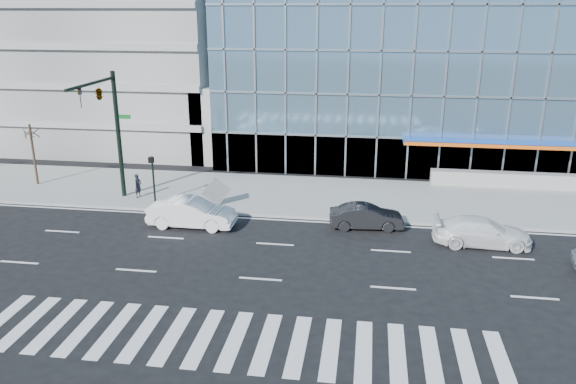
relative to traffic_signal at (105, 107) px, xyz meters
name	(u,v)px	position (x,y,z in m)	size (l,w,h in m)	color
ground	(275,244)	(11.00, -4.57, -6.16)	(160.00, 160.00, 0.00)	black
sidewalk	(295,195)	(11.00, 3.43, -6.09)	(120.00, 8.00, 0.15)	gray
theatre_building	(480,58)	(25.00, 21.43, 1.34)	(42.00, 26.00, 15.00)	#6A93B1
parking_garage	(113,27)	(-9.00, 21.43, 3.84)	(24.00, 24.00, 20.00)	gray
ramp_block	(240,119)	(5.00, 13.43, -3.16)	(6.00, 8.00, 6.00)	gray
traffic_signal	(105,107)	(0.00, 0.00, 0.00)	(1.14, 5.74, 8.00)	black
ped_signal_post	(153,172)	(2.50, 0.37, -4.02)	(0.30, 0.33, 3.00)	black
street_tree_near	(30,133)	(-7.00, 2.93, -2.39)	(1.10, 1.10, 4.23)	#332319
white_suv	(482,232)	(21.69, -3.04, -5.44)	(2.04, 5.01, 1.45)	white
white_sedan	(192,213)	(5.92, -2.77, -5.35)	(1.71, 4.92, 1.62)	white
dark_sedan	(366,217)	(15.69, -1.57, -5.49)	(1.43, 4.11, 1.35)	black
pedestrian	(138,186)	(1.07, 1.26, -5.24)	(0.56, 0.37, 1.54)	black
tilted_panel	(216,191)	(6.49, 0.43, -5.10)	(1.30, 0.06, 1.30)	#979797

